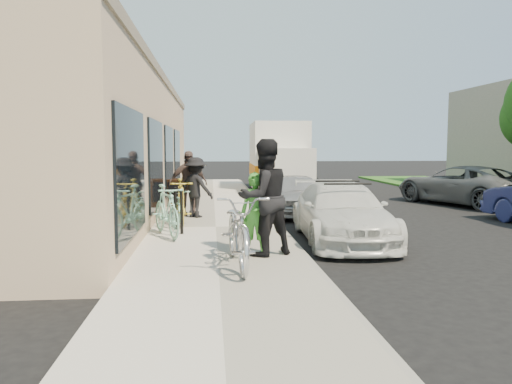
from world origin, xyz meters
name	(u,v)px	position (x,y,z in m)	size (l,w,h in m)	color
ground	(328,260)	(0.00, 0.00, 0.00)	(120.00, 120.00, 0.00)	black
sidewalk	(216,230)	(-2.00, 3.00, 0.07)	(3.00, 34.00, 0.15)	#B9B2A6
curb	(280,229)	(-0.45, 3.00, 0.07)	(0.12, 34.00, 0.13)	gray
storefront	(114,144)	(-5.24, 7.99, 2.12)	(3.60, 20.00, 4.22)	tan
bike_rack	(178,206)	(-2.83, 2.38, 0.74)	(0.24, 0.67, 0.97)	black
sandwich_board	(177,193)	(-3.17, 6.99, 0.60)	(0.65, 0.65, 0.88)	black
sedan_white	(341,213)	(0.70, 1.72, 0.63)	(1.94, 4.39, 1.29)	silver
sedan_silver	(296,194)	(0.45, 5.96, 0.62)	(1.47, 3.66, 1.25)	#9D9EA3
moving_truck	(279,161)	(1.00, 13.78, 1.39)	(2.53, 6.42, 3.13)	silver
far_car_gray	(462,185)	(6.75, 8.07, 0.69)	(2.28, 4.96, 1.38)	#4F5154
tandem_bike	(239,230)	(-1.68, -0.97, 0.73)	(0.77, 2.22, 1.16)	silver
woman_rider	(256,214)	(-1.34, -0.18, 0.88)	(0.53, 0.35, 1.46)	green
man_standing	(264,197)	(-1.19, -0.17, 1.17)	(0.99, 0.77, 2.03)	black
cruiser_bike_a	(166,211)	(-3.05, 1.84, 0.70)	(0.51, 1.81, 1.09)	#88CCB3
cruiser_bike_b	(179,205)	(-2.92, 4.10, 0.55)	(0.53, 1.52, 0.80)	#88CCB3
cruiser_bike_c	(181,202)	(-2.84, 3.50, 0.70)	(0.52, 1.84, 1.11)	gold
bystander_a	(196,187)	(-2.51, 4.65, 0.96)	(1.04, 0.60, 1.61)	black
bystander_b	(188,183)	(-2.73, 5.00, 1.04)	(1.04, 0.43, 1.78)	brown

